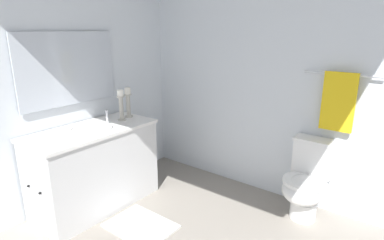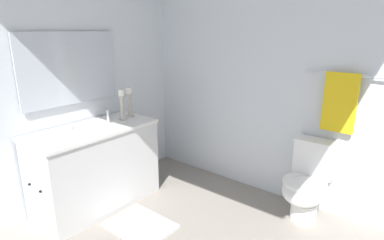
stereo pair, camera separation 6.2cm
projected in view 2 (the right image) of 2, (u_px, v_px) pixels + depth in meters
wall_back at (263, 80)px, 3.26m from camera, size 2.86×0.04×2.45m
wall_left at (80, 81)px, 3.20m from camera, size 0.04×2.45×2.45m
vanity_cabinet at (96, 167)px, 3.14m from camera, size 0.58×1.24×0.82m
sink_basin at (93, 132)px, 3.04m from camera, size 0.40×0.40×0.24m
mirror at (70, 69)px, 3.05m from camera, size 0.02×1.02×0.70m
candle_holder_tall at (129, 101)px, 3.38m from camera, size 0.09×0.09×0.32m
candle_holder_short at (122, 104)px, 3.25m from camera, size 0.09×0.09×0.32m
toilet at (307, 183)px, 2.90m from camera, size 0.39×0.54×0.75m
towel_bar at (344, 75)px, 2.71m from camera, size 0.65×0.02×0.02m
towel_near_vanity at (340, 103)px, 2.76m from camera, size 0.28×0.03×0.53m
bath_mat at (140, 225)px, 2.88m from camera, size 0.60×0.44×0.02m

